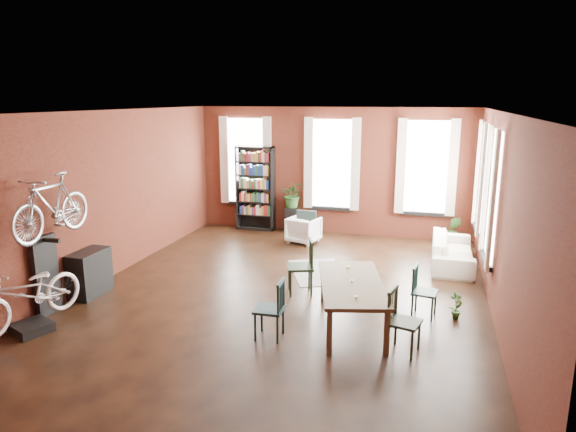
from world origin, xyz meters
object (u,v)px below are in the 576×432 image
(white_armchair, at_px, (304,229))
(bike_trainer, at_px, (32,328))
(dining_chair_b, at_px, (300,267))
(cream_sofa, at_px, (453,246))
(bookshelf, at_px, (255,188))
(dining_chair_d, at_px, (425,292))
(dining_chair_c, at_px, (404,322))
(console_table, at_px, (90,273))
(bicycle_floor, at_px, (25,266))
(dining_table, at_px, (351,303))
(plant_stand, at_px, (292,220))
(dining_chair_a, at_px, (269,309))

(white_armchair, height_order, bike_trainer, white_armchair)
(dining_chair_b, xyz_separation_m, cream_sofa, (2.66, 2.41, -0.08))
(dining_chair_b, bearing_deg, bike_trainer, -72.13)
(bookshelf, distance_m, white_armchair, 1.94)
(dining_chair_d, xyz_separation_m, white_armchair, (-2.90, 3.64, -0.07))
(dining_chair_c, xyz_separation_m, console_table, (-5.48, 0.66, -0.05))
(bike_trainer, xyz_separation_m, console_table, (-0.10, 1.55, 0.33))
(bicycle_floor, bearing_deg, console_table, 105.80)
(dining_table, bearing_deg, cream_sofa, 50.99)
(cream_sofa, bearing_deg, plant_stand, 66.76)
(dining_table, bearing_deg, bookshelf, 108.50)
(dining_chair_a, relative_size, console_table, 1.11)
(plant_stand, bearing_deg, bookshelf, 180.00)
(dining_chair_c, relative_size, bookshelf, 0.41)
(dining_chair_b, relative_size, bookshelf, 0.45)
(dining_chair_b, distance_m, dining_chair_d, 2.20)
(bicycle_floor, bearing_deg, dining_chair_a, 24.48)
(bookshelf, height_order, bike_trainer, bookshelf)
(dining_table, relative_size, dining_chair_c, 2.27)
(dining_chair_b, height_order, dining_chair_d, dining_chair_b)
(bookshelf, height_order, cream_sofa, bookshelf)
(bookshelf, bearing_deg, dining_chair_b, -60.94)
(dining_chair_c, bearing_deg, dining_table, 64.64)
(dining_table, distance_m, white_armchair, 4.65)
(dining_chair_a, distance_m, cream_sofa, 5.00)
(dining_chair_d, bearing_deg, dining_chair_a, 131.62)
(dining_chair_c, bearing_deg, console_table, 97.23)
(bookshelf, bearing_deg, console_table, -103.83)
(cream_sofa, distance_m, bicycle_floor, 7.95)
(dining_chair_b, relative_size, plant_stand, 1.53)
(bike_trainer, bearing_deg, dining_chair_b, 37.29)
(dining_chair_b, bearing_deg, dining_table, 26.23)
(console_table, relative_size, bicycle_floor, 0.44)
(dining_table, bearing_deg, white_armchair, 98.63)
(dining_table, height_order, dining_chair_b, dining_chair_b)
(cream_sofa, bearing_deg, console_table, 119.33)
(cream_sofa, bearing_deg, dining_chair_d, 169.91)
(dining_chair_b, bearing_deg, plant_stand, 178.05)
(dining_chair_b, xyz_separation_m, dining_chair_c, (1.92, -1.75, -0.04))
(plant_stand, xyz_separation_m, bicycle_floor, (-2.14, -6.76, 0.72))
(white_armchair, xyz_separation_m, bicycle_floor, (-2.69, -5.85, 0.70))
(dining_chair_a, xyz_separation_m, bicycle_floor, (-3.45, -0.82, 0.60))
(white_armchair, distance_m, console_table, 5.14)
(bike_trainer, distance_m, bicycle_floor, 0.97)
(dining_table, xyz_separation_m, bike_trainer, (-4.55, -1.57, -0.28))
(dining_chair_d, xyz_separation_m, bicycle_floor, (-5.59, -2.21, 0.63))
(dining_chair_a, distance_m, white_armchair, 5.09)
(dining_chair_a, height_order, console_table, dining_chair_a)
(dining_chair_a, distance_m, dining_chair_d, 2.56)
(cream_sofa, height_order, bicycle_floor, bicycle_floor)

